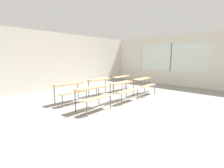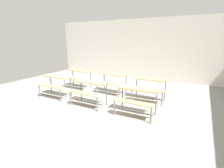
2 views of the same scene
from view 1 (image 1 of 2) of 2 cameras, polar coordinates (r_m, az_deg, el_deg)
The scene contains 9 objects.
ground at distance 6.16m, azimuth 5.46°, elevation -6.63°, with size 10.00×9.00×0.05m, color gray.
wall_back at distance 9.37m, azimuth -16.91°, elevation 7.96°, with size 10.00×0.12×3.00m, color silver.
wall_right at distance 10.30m, azimuth 23.67°, elevation 7.38°, with size 0.12×9.00×3.00m.
desk_bench_r0c0 at distance 5.06m, azimuth -6.91°, elevation -3.30°, with size 1.12×0.62×0.74m.
desk_bench_r0c1 at distance 6.09m, azimuth 4.23°, elevation -1.09°, with size 1.11×0.61×0.74m.
desk_bench_r0c2 at distance 7.37m, azimuth 11.50°, elevation 0.57°, with size 1.12×0.64×0.74m.
desk_bench_r1c0 at distance 6.03m, azimuth -14.82°, elevation -1.49°, with size 1.11×0.60×0.74m.
desk_bench_r1c1 at distance 7.04m, azimuth -4.00°, elevation 0.34°, with size 1.12×0.63×0.74m.
desk_bench_r1c2 at distance 8.06m, azimuth 4.07°, elevation 1.48°, with size 1.13×0.65×0.74m.
Camera 1 is at (-4.69, -3.61, 1.67)m, focal length 25.39 mm.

